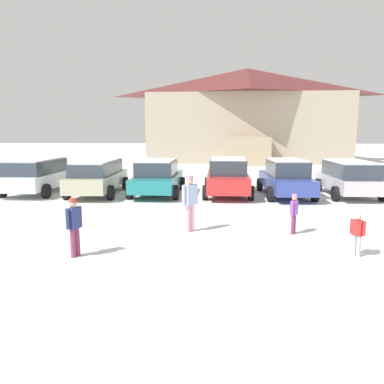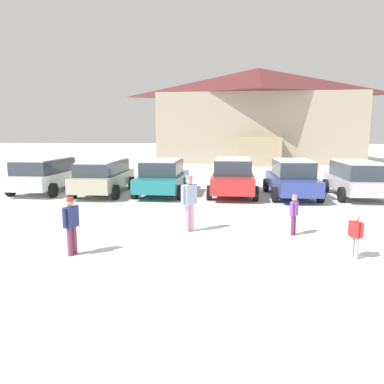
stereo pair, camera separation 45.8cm
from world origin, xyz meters
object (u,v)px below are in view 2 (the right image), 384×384
at_px(parked_teal_hatchback, 163,177).
at_px(skier_teen_in_navy_coat, 71,223).
at_px(parked_blue_hatchback, 292,178).
at_px(skier_child_in_red_jacket, 355,234).
at_px(parked_white_suv, 45,174).
at_px(skier_child_in_purple_jacket, 294,212).
at_px(parked_silver_wagon, 357,178).
at_px(ski_lodge, 257,114).
at_px(parked_beige_suv, 104,175).
at_px(parked_red_sedan, 233,177).
at_px(skier_adult_in_blue_parka, 189,200).

distance_m(parked_teal_hatchback, skier_teen_in_navy_coat, 8.84).
xyz_separation_m(parked_blue_hatchback, skier_child_in_red_jacket, (0.03, -8.24, -0.26)).
distance_m(parked_white_suv, skier_child_in_purple_jacket, 12.51).
xyz_separation_m(parked_silver_wagon, skier_child_in_red_jacket, (-2.83, -8.37, -0.28)).
relative_size(skier_child_in_red_jacket, skier_child_in_purple_jacket, 0.90).
distance_m(ski_lodge, parked_teal_hatchback, 21.63).
relative_size(parked_beige_suv, parked_red_sedan, 1.03).
relative_size(parked_white_suv, skier_teen_in_navy_coat, 3.09).
xyz_separation_m(parked_white_suv, parked_blue_hatchback, (11.64, -0.31, -0.04)).
height_order(parked_silver_wagon, skier_teen_in_navy_coat, parked_silver_wagon).
bearing_deg(parked_teal_hatchback, parked_blue_hatchback, -2.40).
bearing_deg(parked_red_sedan, parked_silver_wagon, -0.97).
bearing_deg(skier_adult_in_blue_parka, skier_child_in_purple_jacket, -2.38).
bearing_deg(parked_silver_wagon, ski_lodge, 97.57).
bearing_deg(parked_beige_suv, skier_adult_in_blue_parka, -53.73).
height_order(parked_teal_hatchback, parked_silver_wagon, parked_teal_hatchback).
relative_size(parked_red_sedan, skier_child_in_red_jacket, 4.33).
relative_size(parked_silver_wagon, skier_adult_in_blue_parka, 2.45).
bearing_deg(parked_beige_suv, skier_child_in_purple_jacket, -40.10).
distance_m(parked_silver_wagon, skier_teen_in_navy_coat, 12.88).
bearing_deg(skier_teen_in_navy_coat, parked_blue_hatchback, 52.17).
xyz_separation_m(parked_blue_hatchback, skier_child_in_purple_jacket, (-1.03, -6.32, -0.19)).
relative_size(skier_teen_in_navy_coat, skier_adult_in_blue_parka, 0.84).
relative_size(parked_white_suv, skier_adult_in_blue_parka, 2.60).
relative_size(ski_lodge, parked_blue_hatchback, 4.22).
xyz_separation_m(parked_teal_hatchback, parked_silver_wagon, (8.75, -0.12, 0.05)).
bearing_deg(skier_teen_in_navy_coat, skier_adult_in_blue_parka, 42.19).
relative_size(parked_teal_hatchback, skier_adult_in_blue_parka, 2.76).
bearing_deg(parked_red_sedan, ski_lodge, 82.32).
relative_size(parked_teal_hatchback, parked_silver_wagon, 1.12).
height_order(skier_child_in_red_jacket, skier_adult_in_blue_parka, skier_adult_in_blue_parka).
relative_size(parked_blue_hatchback, skier_child_in_red_jacket, 4.35).
xyz_separation_m(parked_beige_suv, skier_teen_in_navy_coat, (2.02, -8.67, -0.08)).
height_order(parked_beige_suv, skier_adult_in_blue_parka, skier_adult_in_blue_parka).
height_order(parked_blue_hatchback, skier_adult_in_blue_parka, parked_blue_hatchback).
bearing_deg(parked_blue_hatchback, skier_teen_in_navy_coat, -127.83).
distance_m(ski_lodge, parked_white_suv, 23.82).
bearing_deg(skier_teen_in_navy_coat, parked_silver_wagon, 42.41).
relative_size(ski_lodge, parked_teal_hatchback, 4.18).
height_order(parked_red_sedan, parked_silver_wagon, parked_red_sedan).
distance_m(parked_white_suv, skier_teen_in_navy_coat, 10.18).
distance_m(parked_silver_wagon, skier_child_in_red_jacket, 8.84).
distance_m(parked_blue_hatchback, skier_child_in_red_jacket, 8.25).
bearing_deg(parked_teal_hatchback, parked_beige_suv, -177.25).
bearing_deg(ski_lodge, parked_silver_wagon, -82.43).
distance_m(parked_red_sedan, skier_adult_in_blue_parka, 6.57).
relative_size(ski_lodge, parked_silver_wagon, 4.69).
height_order(parked_white_suv, parked_blue_hatchback, parked_blue_hatchback).
bearing_deg(skier_child_in_red_jacket, skier_teen_in_navy_coat, -177.27).
xyz_separation_m(parked_white_suv, parked_silver_wagon, (14.50, -0.18, -0.01)).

